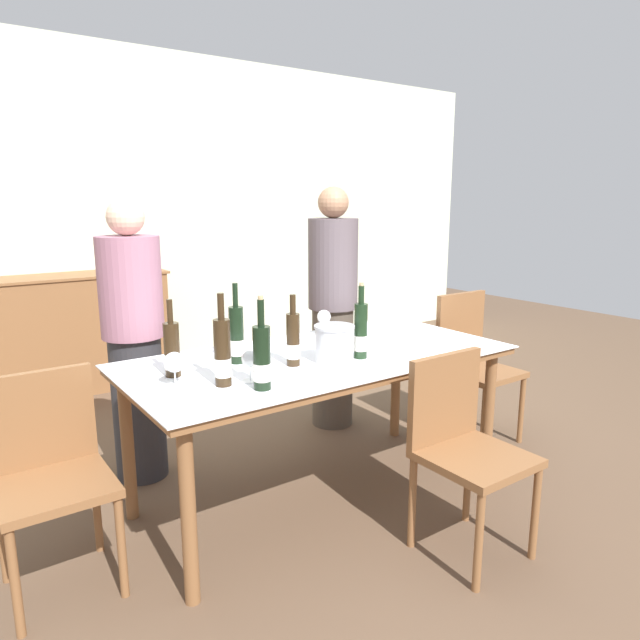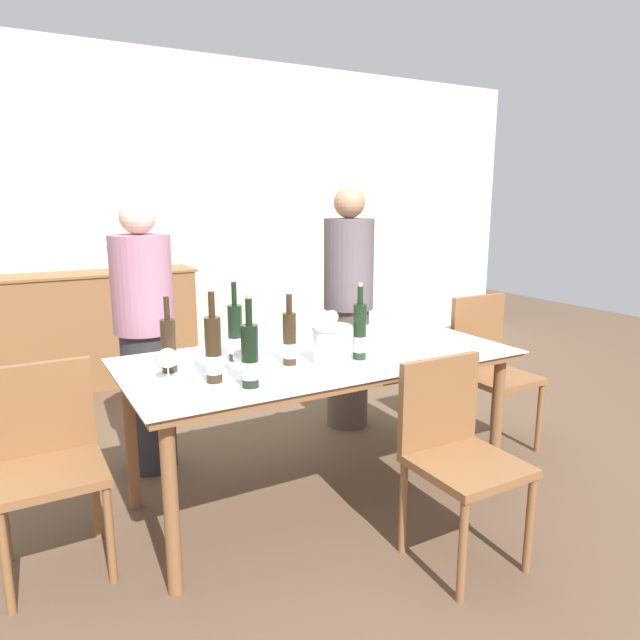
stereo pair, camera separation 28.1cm
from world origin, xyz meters
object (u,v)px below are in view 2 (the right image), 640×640
Objects in this scene: wine_bottle_5 at (169,347)px; chair_right_end at (488,361)px; wine_glass_1 at (168,359)px; wine_bottle_2 at (290,340)px; chair_near_front at (455,445)px; dining_table at (320,368)px; person_host at (145,339)px; person_guest_left at (348,310)px; wine_bottle_1 at (360,333)px; ice_bucket at (332,343)px; wine_bottle_0 at (250,357)px; wine_bottle_3 at (213,351)px; chair_left_end at (47,452)px; sideboard_cabinet at (96,329)px; wine_bottle_4 at (235,334)px; wine_glass_0 at (332,318)px; wine_glass_2 at (241,358)px.

wine_bottle_5 is 0.36× the size of chair_right_end.
wine_bottle_5 is 2.39× the size of wine_glass_1.
chair_near_front is at bearing -53.10° from wine_bottle_2.
chair_near_front is (1.00, -0.79, -0.38)m from wine_bottle_5.
dining_table is 1.04m from person_host.
person_guest_left is (1.38, 0.69, -0.08)m from wine_bottle_5.
chair_near_front is at bearing -76.34° from wine_bottle_1.
ice_bucket is 0.73m from chair_near_front.
wine_bottle_0 is at bearing -162.47° from ice_bucket.
wine_glass_1 is (-0.56, 0.04, -0.02)m from wine_bottle_2.
wine_bottle_3 is at bearing -143.59° from person_guest_left.
wine_bottle_5 is (-0.73, 0.09, 0.19)m from dining_table.
wine_bottle_1 reaches higher than chair_left_end.
chair_right_end is at bearing -19.58° from person_host.
chair_left_end is (-1.53, 0.78, -0.00)m from chair_near_front.
wine_bottle_1 is at bearing -119.25° from person_guest_left.
wine_bottle_3 reaches higher than wine_bottle_2.
wine_bottle_1 is 1.21m from chair_right_end.
sideboard_cabinet is at bearing 128.55° from chair_right_end.
wine_bottle_3 is at bearing -87.81° from sideboard_cabinet.
sideboard_cabinet is 2.88m from wine_bottle_0.
sideboard_cabinet is at bearing 97.16° from wine_bottle_4.
wine_glass_0 is at bearing 29.39° from wine_bottle_3.
person_host is (-0.95, 1.48, 0.26)m from chair_near_front.
wine_bottle_3 is (-0.60, -0.15, 0.21)m from dining_table.
chair_near_front is at bearing -35.00° from wine_glass_2.
wine_bottle_4 is at bearing 135.41° from wine_bottle_2.
wine_bottle_3 reaches higher than chair_left_end.
wine_bottle_4 is (-0.40, 0.12, 0.20)m from dining_table.
dining_table is 0.60m from wine_bottle_0.
dining_table is 14.02× the size of wine_glass_2.
wine_glass_2 is at bearing -171.52° from chair_right_end.
wine_glass_0 is 0.91m from wine_glass_2.
chair_left_end is (-1.25, 0.21, -0.36)m from ice_bucket.
chair_right_end is at bearing -48.76° from person_guest_left.
wine_bottle_4 is (-0.53, 0.27, -0.00)m from wine_bottle_1.
wine_bottle_4 is 0.41× the size of chair_right_end.
wine_bottle_2 is 0.30m from wine_glass_2.
ice_bucket is at bearing 1.61° from wine_bottle_3.
wine_glass_1 is at bearing -176.58° from chair_right_end.
sideboard_cabinet is at bearing 107.22° from wine_bottle_1.
chair_near_front is at bearing -73.37° from sideboard_cabinet.
wine_bottle_4 is 0.95m from chair_left_end.
wine_bottle_2 is (-0.20, -0.07, 0.19)m from dining_table.
person_host reaches higher than dining_table.
person_host is at bearing 113.27° from wine_bottle_4.
wine_bottle_2 is (0.29, 0.21, -0.01)m from wine_bottle_0.
dining_table is 5.04× the size of wine_bottle_4.
wine_bottle_3 is at bearing 169.22° from wine_glass_2.
wine_bottle_3 is 0.94m from person_host.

